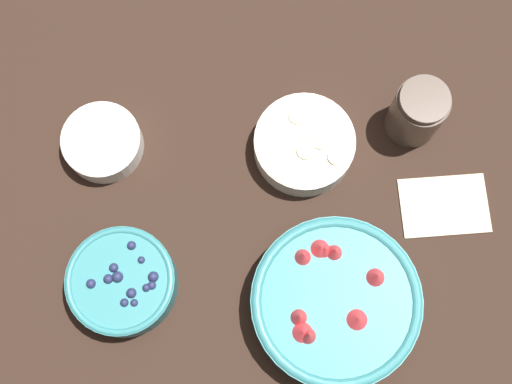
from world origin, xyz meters
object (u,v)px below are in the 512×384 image
Objects in this scene: bowl_blueberries at (122,282)px; jar_chocolate at (417,113)px; bowl_bananas at (304,144)px; bowl_cream at (102,142)px; bowl_strawberries at (335,302)px.

jar_chocolate reaches higher than bowl_blueberries.
bowl_bananas is 1.27× the size of bowl_cream.
bowl_blueberries is at bearing -174.11° from bowl_strawberries.
bowl_bananas is at bearing -154.62° from jar_chocolate.
bowl_strawberries is at bearing -103.28° from jar_chocolate.
jar_chocolate is (0.15, 0.07, 0.02)m from bowl_bananas.
bowl_strawberries is 0.41m from bowl_cream.
bowl_strawberries is at bearing -69.35° from bowl_bananas.
bowl_blueberries is at bearing -138.53° from jar_chocolate.
bowl_strawberries is 0.24m from bowl_bananas.
bowl_blueberries reaches higher than bowl_bananas.
jar_chocolate reaches higher than bowl_bananas.
bowl_strawberries is 0.30m from bowl_blueberries.
bowl_blueberries is 1.02× the size of bowl_bananas.
bowl_cream is (-0.30, -0.05, -0.00)m from bowl_bananas.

